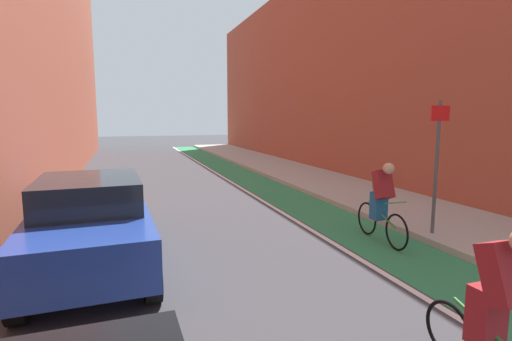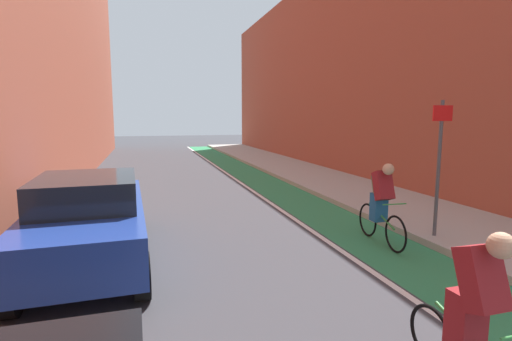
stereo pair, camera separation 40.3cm
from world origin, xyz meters
name	(u,v)px [view 1 (the left image)]	position (x,y,z in m)	size (l,w,h in m)	color
ground_plane	(192,196)	(0.00, 15.11, 0.00)	(84.06, 84.06, 0.00)	#38383D
bike_lane_paint	(256,182)	(2.81, 17.11, 0.00)	(1.60, 38.21, 0.00)	#2D8451
lane_divider_stripe	(233,183)	(1.91, 17.11, 0.00)	(0.12, 38.21, 0.00)	white
sidewalk_right	(310,177)	(5.13, 17.11, 0.07)	(3.05, 38.21, 0.14)	#A8A59E
building_facade_right	(345,68)	(7.86, 19.11, 4.73)	(2.40, 34.21, 9.46)	#9E4C38
parked_sedan_blue	(92,219)	(-2.56, 9.90, 0.79)	(1.97, 4.79, 1.53)	navy
cyclist_lead	(497,307)	(1.15, 5.37, 0.80)	(0.48, 1.66, 1.58)	black
cyclist_mid	(381,200)	(2.86, 9.37, 0.85)	(0.48, 1.75, 1.63)	black
street_sign_post	(437,156)	(3.96, 9.13, 1.74)	(0.44, 0.07, 2.69)	#4C4C51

